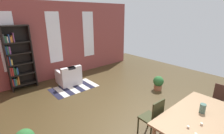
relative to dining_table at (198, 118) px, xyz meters
name	(u,v)px	position (x,y,z in m)	size (l,w,h in m)	color
ground_plane	(128,123)	(-0.51, 1.40, -0.67)	(10.80, 10.80, 0.00)	#44361D
back_wall_brick	(54,41)	(-0.51, 5.62, 0.88)	(7.97, 0.12, 3.11)	brown
window_pane_0	(8,42)	(-2.14, 5.55, 1.04)	(0.55, 0.02, 2.02)	white
window_pane_1	(54,38)	(-0.51, 5.55, 1.04)	(0.55, 0.02, 2.02)	white
window_pane_2	(88,34)	(1.12, 5.55, 1.04)	(0.55, 0.02, 2.02)	white
dining_table	(198,118)	(0.00, 0.00, 0.00)	(1.94, 1.03, 0.75)	#9C7854
vase_on_table	(203,108)	(0.15, 0.00, 0.17)	(0.12, 0.12, 0.19)	#4C7266
tealight_candle_0	(188,127)	(-0.53, -0.03, 0.09)	(0.04, 0.04, 0.04)	silver
tealight_candle_1	(196,134)	(-0.61, -0.20, 0.09)	(0.04, 0.04, 0.03)	silver
tealight_candle_2	(202,124)	(-0.27, -0.16, 0.10)	(0.04, 0.04, 0.04)	silver
dining_chair_head_right	(219,102)	(1.34, 0.00, -0.16)	(0.42, 0.42, 0.95)	#3F2820
dining_chair_far_left	(153,117)	(-0.44, 0.74, -0.16)	(0.42, 0.42, 0.95)	#2E3119
bookshelf_tall	(17,59)	(-1.97, 5.38, 0.46)	(0.86, 0.30, 2.28)	black
armchair_white	(69,77)	(-0.45, 4.66, -0.40)	(0.84, 0.84, 0.75)	silver
potted_plant_window	(158,83)	(1.71, 2.03, -0.40)	(0.37, 0.37, 0.52)	#9E6042
striped_rug	(74,88)	(-0.52, 4.18, -0.67)	(1.66, 0.99, 0.01)	#1E1E33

